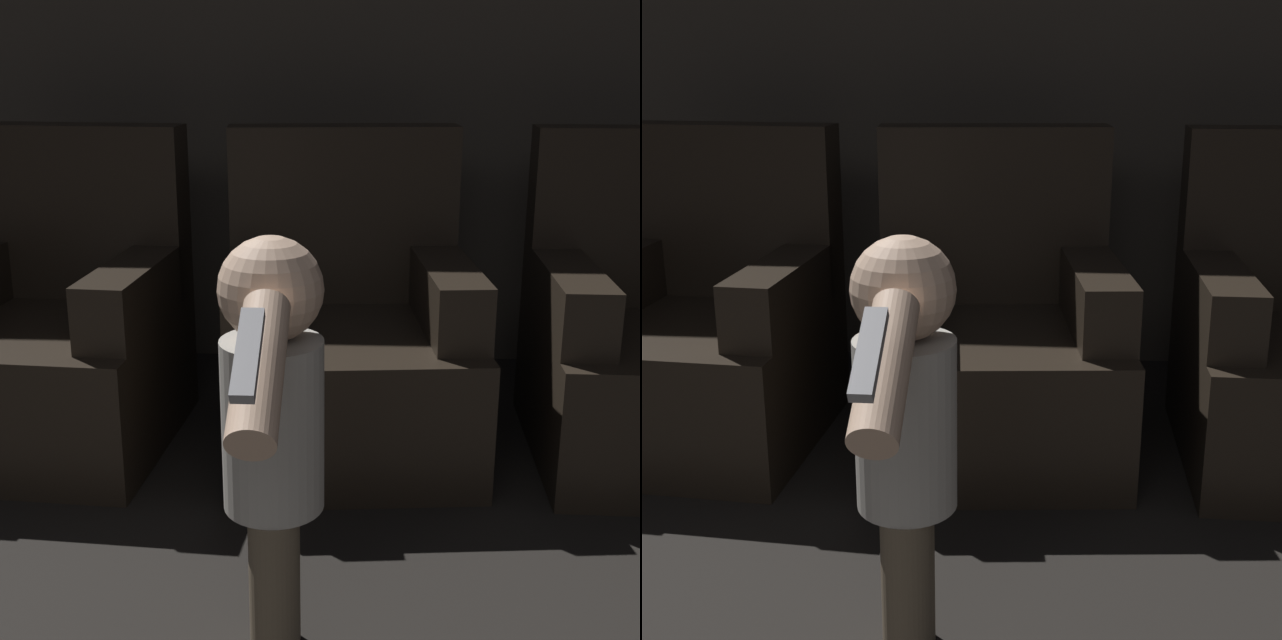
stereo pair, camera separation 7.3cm
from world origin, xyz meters
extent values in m
cube|color=#51493F|center=(0.00, 4.50, 1.30)|extent=(8.40, 0.05, 2.60)
cube|color=black|center=(-0.78, 3.56, 0.21)|extent=(0.82, 0.86, 0.42)
cube|color=black|center=(-0.76, 3.89, 0.72)|extent=(0.77, 0.21, 0.59)
cube|color=black|center=(-0.48, 3.54, 0.52)|extent=(0.21, 0.66, 0.20)
cube|color=black|center=(0.20, 3.56, 0.21)|extent=(0.84, 0.88, 0.42)
cube|color=black|center=(0.16, 3.89, 0.72)|extent=(0.78, 0.23, 0.59)
cube|color=black|center=(-0.11, 3.53, 0.52)|extent=(0.22, 0.66, 0.20)
cube|color=black|center=(0.50, 3.59, 0.52)|extent=(0.22, 0.66, 0.20)
cube|color=black|center=(0.87, 3.57, 0.52)|extent=(0.17, 0.65, 0.20)
cylinder|color=brown|center=(0.07, 2.45, 0.18)|extent=(0.10, 0.10, 0.37)
cylinder|color=brown|center=(0.06, 2.56, 0.18)|extent=(0.10, 0.10, 0.37)
cylinder|color=#B7B2A8|center=(0.07, 2.51, 0.55)|extent=(0.20, 0.20, 0.35)
sphere|color=beige|center=(0.07, 2.51, 0.82)|extent=(0.20, 0.20, 0.20)
cylinder|color=beige|center=(0.06, 2.63, 0.53)|extent=(0.08, 0.08, 0.30)
cylinder|color=beige|center=(0.07, 2.25, 0.75)|extent=(0.08, 0.30, 0.22)
cube|color=#99999E|center=(0.07, 2.12, 0.83)|extent=(0.04, 0.16, 0.10)
camera|label=1|loc=(0.25, 0.90, 1.26)|focal=50.00mm
camera|label=2|loc=(0.32, 0.90, 1.26)|focal=50.00mm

